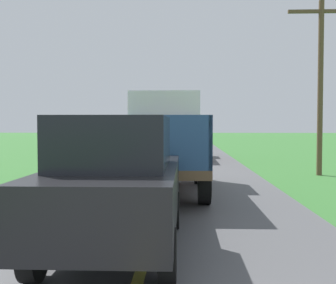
{
  "coord_description": "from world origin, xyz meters",
  "views": [
    {
      "loc": [
        0.53,
        -2.02,
        1.88
      ],
      "look_at": [
        0.07,
        9.79,
        1.4
      ],
      "focal_mm": 44.7,
      "sensor_mm": 36.0,
      "label": 1
    }
  ],
  "objects_px": {
    "banana_truck_far": "(174,132)",
    "utility_pole_roadside": "(320,79)",
    "banana_truck_near": "(164,140)",
    "following_car": "(117,182)"
  },
  "relations": [
    {
      "from": "banana_truck_near",
      "to": "following_car",
      "type": "relative_size",
      "value": 1.42
    },
    {
      "from": "banana_truck_far",
      "to": "utility_pole_roadside",
      "type": "relative_size",
      "value": 0.9
    },
    {
      "from": "banana_truck_near",
      "to": "banana_truck_far",
      "type": "height_order",
      "value": "same"
    },
    {
      "from": "banana_truck_near",
      "to": "following_car",
      "type": "distance_m",
      "value": 6.11
    },
    {
      "from": "utility_pole_roadside",
      "to": "following_car",
      "type": "bearing_deg",
      "value": -121.21
    },
    {
      "from": "utility_pole_roadside",
      "to": "following_car",
      "type": "distance_m",
      "value": 11.87
    },
    {
      "from": "following_car",
      "to": "utility_pole_roadside",
      "type": "bearing_deg",
      "value": 58.79
    },
    {
      "from": "utility_pole_roadside",
      "to": "following_car",
      "type": "xyz_separation_m",
      "value": [
        -6.01,
        -9.92,
        -2.51
      ]
    },
    {
      "from": "banana_truck_near",
      "to": "banana_truck_far",
      "type": "relative_size",
      "value": 1.0
    },
    {
      "from": "banana_truck_near",
      "to": "utility_pole_roadside",
      "type": "height_order",
      "value": "utility_pole_roadside"
    }
  ]
}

